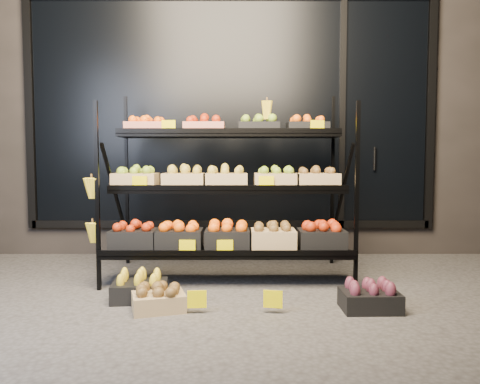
{
  "coord_description": "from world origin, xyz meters",
  "views": [
    {
      "loc": [
        0.1,
        -3.5,
        1.04
      ],
      "look_at": [
        0.1,
        0.55,
        0.76
      ],
      "focal_mm": 35.0,
      "sensor_mm": 36.0,
      "label": 1
    }
  ],
  "objects": [
    {
      "name": "floor_crate_left",
      "position": [
        -0.46,
        -0.33,
        0.09
      ],
      "size": [
        0.41,
        0.35,
        0.19
      ],
      "rotation": [
        0.0,
        0.0,
        0.29
      ],
      "color": "tan",
      "rests_on": "ground"
    },
    {
      "name": "tag_floor_b",
      "position": [
        0.32,
        -0.4,
        0.06
      ],
      "size": [
        0.13,
        0.01,
        0.12
      ],
      "primitive_type": "cube",
      "color": "#E7D500",
      "rests_on": "ground"
    },
    {
      "name": "floor_crate_right",
      "position": [
        1.0,
        -0.32,
        0.09
      ],
      "size": [
        0.39,
        0.29,
        0.2
      ],
      "rotation": [
        0.0,
        0.0,
        0.02
      ],
      "color": "black",
      "rests_on": "ground"
    },
    {
      "name": "tag_floor_a",
      "position": [
        -0.19,
        -0.4,
        0.06
      ],
      "size": [
        0.13,
        0.01,
        0.12
      ],
      "primitive_type": "cube",
      "color": "#E7D500",
      "rests_on": "ground"
    },
    {
      "name": "building",
      "position": [
        0.0,
        2.59,
        1.75
      ],
      "size": [
        6.0,
        2.08,
        3.5
      ],
      "color": "#2D2826",
      "rests_on": "ground"
    },
    {
      "name": "display_rack",
      "position": [
        -0.01,
        0.6,
        0.79
      ],
      "size": [
        2.18,
        1.02,
        1.7
      ],
      "color": "black",
      "rests_on": "ground"
    },
    {
      "name": "ground",
      "position": [
        0.0,
        0.0,
        0.0
      ],
      "size": [
        24.0,
        24.0,
        0.0
      ],
      "primitive_type": "plane",
      "color": "#514F4C",
      "rests_on": "ground"
    },
    {
      "name": "floor_crate_midleft",
      "position": [
        -0.64,
        -0.09,
        0.09
      ],
      "size": [
        0.43,
        0.33,
        0.2
      ],
      "rotation": [
        0.0,
        0.0,
        0.1
      ],
      "color": "black",
      "rests_on": "ground"
    }
  ]
}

